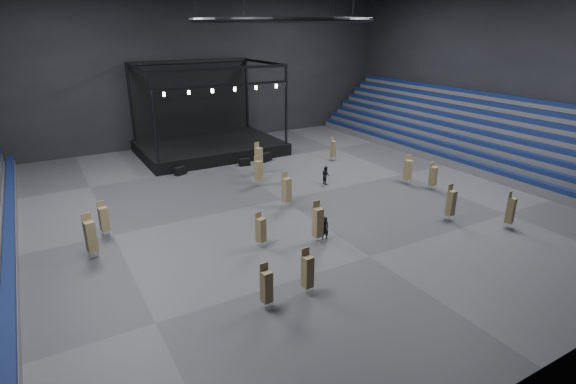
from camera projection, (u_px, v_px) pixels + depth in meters
floor at (282, 200)px, 34.75m from camera, size 50.00×50.00×0.00m
wall_back at (187, 61)px, 48.63m from camera, size 50.00×0.20×18.00m
wall_right at (507, 66)px, 43.30m from camera, size 0.20×42.00×18.00m
bleachers_right at (482, 142)px, 44.88m from camera, size 7.20×40.00×6.40m
stage at (207, 138)px, 47.41m from camera, size 14.00×10.00×9.20m
truss_ring at (281, 20)px, 30.19m from camera, size 12.30×12.30×5.15m
flight_case_left at (180, 171)px, 40.42m from camera, size 1.18×0.89×0.71m
flight_case_mid at (244, 162)px, 43.02m from camera, size 1.11×0.69×0.69m
flight_case_right at (266, 157)px, 44.39m from camera, size 1.39×1.03×0.84m
chair_stack_0 at (258, 170)px, 37.40m from camera, size 0.59×0.59×2.56m
chair_stack_1 at (451, 202)px, 30.67m from camera, size 0.51×0.51×2.60m
chair_stack_2 at (266, 286)px, 21.05m from camera, size 0.51×0.51×2.37m
chair_stack_3 at (307, 271)px, 22.21m from camera, size 0.52×0.52×2.49m
chair_stack_4 at (261, 229)px, 26.94m from camera, size 0.61×0.61×2.26m
chair_stack_5 at (286, 189)px, 32.88m from camera, size 0.66×0.66×2.71m
chair_stack_6 at (104, 218)px, 28.44m from camera, size 0.56×0.56×2.33m
chair_stack_7 at (408, 169)px, 37.72m from camera, size 0.71×0.71×2.51m
chair_stack_8 at (90, 236)px, 25.63m from camera, size 0.63×0.63×2.74m
chair_stack_9 at (511, 210)px, 29.50m from camera, size 0.56×0.56×2.57m
chair_stack_10 at (433, 175)px, 36.40m from camera, size 0.66×0.66×2.33m
chair_stack_11 at (259, 158)px, 40.45m from camera, size 0.68×0.68×2.85m
chair_stack_12 at (318, 222)px, 27.47m from camera, size 0.52×0.52×2.73m
chair_stack_13 at (333, 149)px, 44.39m from camera, size 0.51×0.51×2.36m
man_center at (325, 228)px, 28.07m from camera, size 0.61×0.44×1.55m
crew_member at (326, 175)px, 37.97m from camera, size 0.66×0.81×1.55m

